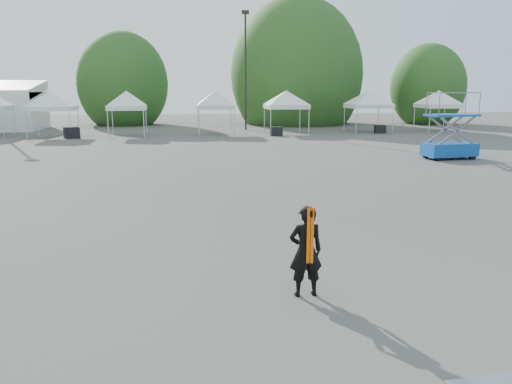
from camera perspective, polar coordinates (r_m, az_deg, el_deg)
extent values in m
plane|color=#474442|center=(11.66, 4.10, -5.57)|extent=(120.00, 120.00, 0.00)
cylinder|color=black|center=(43.23, -1.20, 13.42)|extent=(0.16, 0.16, 9.50)
cube|color=black|center=(43.65, -1.23, 19.86)|extent=(0.60, 0.25, 0.30)
cylinder|color=#382314|center=(51.22, -14.80, 8.73)|extent=(0.36, 0.36, 2.27)
ellipsoid|color=#25541C|center=(51.17, -14.96, 11.86)|extent=(4.16, 4.16, 4.78)
cylinder|color=#382314|center=(51.20, 4.58, 9.37)|extent=(0.36, 0.36, 2.80)
ellipsoid|color=#25541C|center=(51.18, 4.64, 13.23)|extent=(5.12, 5.12, 5.89)
cylinder|color=#382314|center=(53.80, 18.85, 8.53)|extent=(0.36, 0.36, 2.10)
ellipsoid|color=#25541C|center=(53.75, 19.03, 11.28)|extent=(3.84, 3.84, 4.42)
cylinder|color=silver|center=(40.47, -26.96, 6.97)|extent=(0.06, 0.06, 2.00)
cylinder|color=silver|center=(42.89, -25.90, 7.26)|extent=(0.06, 0.06, 2.00)
cylinder|color=silver|center=(38.35, -24.80, 6.97)|extent=(0.06, 0.06, 2.00)
cylinder|color=silver|center=(37.64, -20.48, 7.24)|extent=(0.06, 0.06, 2.00)
cylinder|color=silver|center=(41.17, -23.67, 7.32)|extent=(0.06, 0.06, 2.00)
cylinder|color=silver|center=(40.51, -19.63, 7.56)|extent=(0.06, 0.06, 2.00)
cube|color=white|center=(39.34, -22.27, 8.85)|extent=(3.13, 3.13, 0.30)
pyramid|color=white|center=(39.32, -22.41, 10.66)|extent=(4.43, 4.43, 1.10)
cylinder|color=silver|center=(37.38, -16.56, 7.46)|extent=(0.06, 0.06, 2.00)
cylinder|color=silver|center=(37.11, -12.69, 7.63)|extent=(0.06, 0.06, 2.00)
cylinder|color=silver|center=(39.86, -16.07, 7.72)|extent=(0.06, 0.06, 2.00)
cylinder|color=silver|center=(39.61, -12.44, 7.88)|extent=(0.06, 0.06, 2.00)
cube|color=white|center=(38.41, -14.52, 9.29)|extent=(2.71, 2.71, 0.30)
pyramid|color=white|center=(38.39, -14.62, 11.15)|extent=(3.83, 3.83, 1.10)
cylinder|color=silver|center=(37.52, -6.51, 7.88)|extent=(0.06, 0.06, 2.00)
cylinder|color=silver|center=(37.70, -2.52, 7.96)|extent=(0.06, 0.06, 2.00)
cylinder|color=silver|center=(40.11, -6.64, 8.12)|extent=(0.06, 0.06, 2.00)
cylinder|color=silver|center=(40.28, -2.90, 8.20)|extent=(0.06, 0.06, 2.00)
cube|color=white|center=(38.83, -4.67, 9.64)|extent=(2.80, 2.80, 0.30)
pyramid|color=white|center=(38.80, -4.70, 11.48)|extent=(3.96, 3.96, 1.10)
cylinder|color=silver|center=(38.10, 1.69, 8.01)|extent=(0.06, 0.06, 2.00)
cylinder|color=silver|center=(38.73, 6.07, 8.01)|extent=(0.06, 0.06, 2.00)
cylinder|color=silver|center=(41.03, 0.96, 8.28)|extent=(0.06, 0.06, 2.00)
cylinder|color=silver|center=(41.61, 5.04, 8.28)|extent=(0.06, 0.06, 2.00)
cube|color=white|center=(39.79, 3.46, 9.71)|extent=(3.17, 3.17, 0.30)
pyramid|color=white|center=(39.77, 3.48, 11.51)|extent=(4.49, 4.49, 1.10)
cylinder|color=silver|center=(40.18, 11.41, 7.98)|extent=(0.06, 0.06, 2.00)
cylinder|color=silver|center=(41.28, 15.35, 7.89)|extent=(0.06, 0.06, 2.00)
cylinder|color=silver|center=(43.00, 10.06, 8.26)|extent=(0.06, 0.06, 2.00)
cylinder|color=silver|center=(44.03, 13.79, 8.18)|extent=(0.06, 0.06, 2.00)
cube|color=white|center=(42.05, 12.72, 9.55)|extent=(3.19, 3.19, 0.30)
pyramid|color=white|center=(42.02, 12.80, 11.25)|extent=(4.51, 4.51, 1.10)
cylinder|color=silver|center=(42.19, 19.22, 7.73)|extent=(0.06, 0.06, 2.00)
cylinder|color=silver|center=(43.50, 22.40, 7.60)|extent=(0.06, 0.06, 2.00)
cylinder|color=silver|center=(44.60, 17.62, 8.01)|extent=(0.06, 0.06, 2.00)
cylinder|color=silver|center=(45.84, 20.68, 7.89)|extent=(0.06, 0.06, 2.00)
cube|color=white|center=(43.97, 20.08, 9.22)|extent=(2.90, 2.90, 0.30)
pyramid|color=white|center=(43.94, 20.19, 10.84)|extent=(4.10, 4.10, 1.10)
imported|color=black|center=(8.46, 5.70, -6.75)|extent=(0.58, 0.39, 1.57)
cube|color=#F65C04|center=(8.22, 6.01, -5.01)|extent=(0.13, 0.02, 0.94)
cube|color=#0C499F|center=(26.92, 21.22, 4.56)|extent=(2.66, 1.52, 0.64)
cube|color=#0C499F|center=(26.79, 21.49, 8.17)|extent=(2.55, 1.46, 0.11)
cylinder|color=black|center=(25.98, 20.12, 3.77)|extent=(0.40, 0.20, 0.38)
cylinder|color=black|center=(27.09, 23.48, 3.82)|extent=(0.40, 0.20, 0.38)
cylinder|color=black|center=(26.86, 18.86, 4.10)|extent=(0.40, 0.20, 0.38)
cylinder|color=black|center=(27.94, 22.17, 4.13)|extent=(0.40, 0.20, 0.38)
cube|color=black|center=(37.96, -20.32, 6.35)|extent=(1.23, 1.11, 0.78)
cube|color=black|center=(37.67, 2.32, 6.95)|extent=(0.87, 0.67, 0.67)
cube|color=black|center=(41.00, 13.99, 6.97)|extent=(0.88, 0.72, 0.63)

